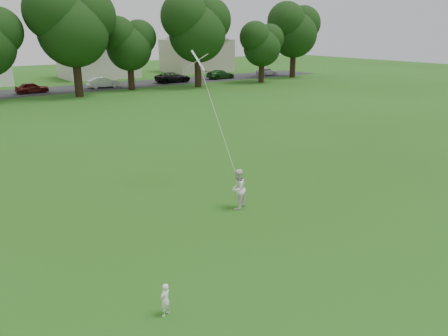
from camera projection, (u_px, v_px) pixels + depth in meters
ground at (196, 282)px, 11.80m from camera, size 160.00×160.00×0.00m
toddler at (165, 300)px, 10.32m from camera, size 0.36×0.30×0.84m
older_boy at (238, 189)px, 16.43m from camera, size 0.94×0.87×1.55m
kite at (217, 118)px, 17.12m from camera, size 0.95×2.21×5.38m
tree_row at (1, 27)px, 38.83m from camera, size 81.27×8.17×11.13m
parked_cars at (30, 87)px, 46.10m from camera, size 69.81×2.34×1.28m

